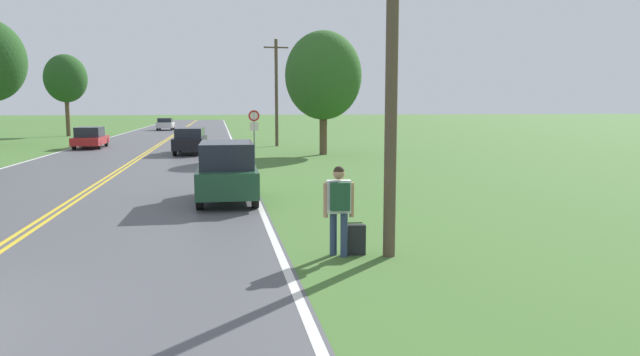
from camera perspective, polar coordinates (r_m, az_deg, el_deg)
hitchhiker_person at (r=11.13m, az=1.91°, el=-2.38°), size 0.61×0.45×1.79m
suitcase at (r=11.45m, az=3.52°, el=-6.17°), size 0.43×0.20×0.65m
traffic_sign at (r=29.77m, az=-6.62°, el=5.49°), size 0.60×0.10×2.77m
utility_pole_midground at (r=42.79m, az=-4.38°, el=8.66°), size 1.80×0.24×7.84m
tree_behind_sign at (r=35.05m, az=0.34°, el=10.20°), size 4.65×4.65×7.49m
tree_mid_treeline at (r=62.33m, az=-24.09°, el=9.05°), size 4.09×4.09×8.05m
car_dark_green_suv_nearest at (r=17.80m, az=-9.28°, el=0.72°), size 1.84×3.93×1.86m
car_black_suv_approaching at (r=36.65m, az=-12.84°, el=3.77°), size 1.99×4.94×1.63m
car_red_sedan_mid_near at (r=43.64m, az=-21.99°, el=3.78°), size 1.94×4.70×1.50m
car_silver_sedan_mid_far at (r=73.91m, az=-15.20°, el=5.25°), size 1.98×4.13×1.52m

